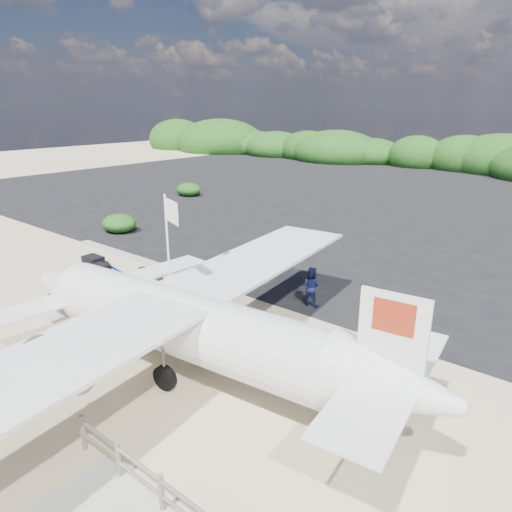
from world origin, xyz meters
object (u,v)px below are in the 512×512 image
(baggage_cart, at_px, (101,296))
(flagpole, at_px, (174,348))
(crew_c, at_px, (204,312))
(signboard, at_px, (163,344))
(crew_b, at_px, (311,286))
(aircraft_small, at_px, (359,193))
(crew_a, at_px, (232,274))

(baggage_cart, relative_size, flagpole, 0.54)
(flagpole, xyz_separation_m, crew_c, (0.17, 1.35, 0.97))
(flagpole, relative_size, signboard, 3.09)
(crew_b, bearing_deg, crew_c, 62.84)
(flagpole, distance_m, aircraft_small, 33.23)
(crew_a, xyz_separation_m, crew_b, (3.79, 0.80, 0.10))
(baggage_cart, distance_m, signboard, 5.73)
(baggage_cart, xyz_separation_m, signboard, (5.62, -1.10, 0.00))
(signboard, bearing_deg, crew_c, 38.58)
(baggage_cart, xyz_separation_m, crew_b, (7.98, 5.14, 0.88))
(aircraft_small, bearing_deg, crew_b, 116.81)
(baggage_cart, relative_size, crew_a, 1.91)
(flagpole, xyz_separation_m, crew_b, (1.77, 6.20, 0.88))
(baggage_cart, bearing_deg, signboard, -1.03)
(baggage_cart, bearing_deg, aircraft_small, 105.25)
(flagpole, relative_size, aircraft_small, 0.77)
(flagpole, xyz_separation_m, aircraft_small, (-9.02, 31.99, 0.00))
(signboard, bearing_deg, crew_b, 46.55)
(baggage_cart, relative_size, aircraft_small, 0.41)
(baggage_cart, relative_size, crew_b, 1.70)
(signboard, xyz_separation_m, crew_c, (0.76, 1.39, 0.97))
(baggage_cart, xyz_separation_m, flagpole, (6.21, -1.07, 0.00))
(crew_c, height_order, aircraft_small, crew_c)
(crew_c, relative_size, aircraft_small, 0.27)
(crew_a, relative_size, crew_b, 0.89)
(signboard, height_order, crew_c, crew_c)
(baggage_cart, xyz_separation_m, aircraft_small, (-2.81, 30.92, 0.00))
(flagpole, height_order, signboard, flagpole)
(crew_a, bearing_deg, baggage_cart, 22.50)
(baggage_cart, height_order, crew_c, crew_c)
(crew_c, bearing_deg, baggage_cart, -4.09)
(baggage_cart, relative_size, crew_c, 1.53)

